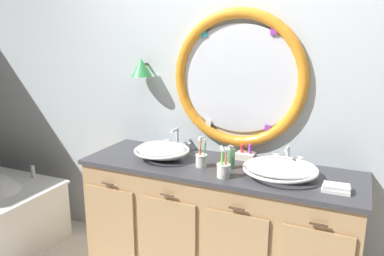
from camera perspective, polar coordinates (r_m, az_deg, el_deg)
name	(u,v)px	position (r m, az deg, el deg)	size (l,w,h in m)	color
back_wall_assembly	(233,100)	(2.87, 6.19, 4.16)	(6.40, 0.26, 2.60)	silver
vanity_counter	(217,225)	(2.85, 3.79, -14.24)	(1.94, 0.64, 0.91)	tan
sink_basin_left	(162,150)	(2.79, -4.52, -3.36)	(0.41, 0.41, 0.12)	white
sink_basin_right	(280,169)	(2.51, 13.01, -5.98)	(0.48, 0.48, 0.10)	white
faucet_set_left	(177,141)	(3.00, -2.27, -2.01)	(0.23, 0.12, 0.18)	silver
faucet_set_right	(287,157)	(2.74, 14.06, -4.29)	(0.22, 0.12, 0.14)	silver
toothbrush_holder_left	(201,159)	(2.63, 1.41, -4.68)	(0.08, 0.08, 0.21)	white
toothbrush_holder_right	(224,169)	(2.45, 4.74, -6.15)	(0.09, 0.09, 0.21)	white
soap_dispenser	(230,158)	(2.61, 5.73, -4.44)	(0.06, 0.07, 0.16)	#6BAD66
folded_hand_towel	(336,188)	(2.40, 20.74, -8.42)	(0.16, 0.10, 0.04)	white
toiletry_basket	(246,155)	(2.81, 8.04, -4.04)	(0.13, 0.10, 0.12)	beige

